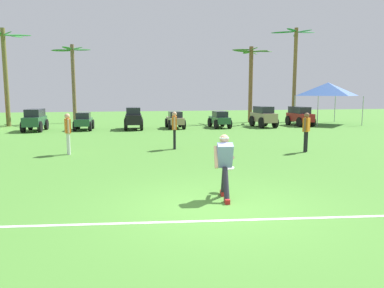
% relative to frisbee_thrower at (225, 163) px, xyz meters
% --- Properties ---
extents(ground_plane, '(80.00, 80.00, 0.00)m').
position_rel_frisbee_thrower_xyz_m(ground_plane, '(-0.36, -0.71, -0.80)').
color(ground_plane, '#478130').
extents(field_line_paint, '(26.60, 3.10, 0.01)m').
position_rel_frisbee_thrower_xyz_m(field_line_paint, '(-0.36, -1.46, -0.80)').
color(field_line_paint, white).
rests_on(field_line_paint, ground_plane).
extents(frisbee_thrower, '(0.56, 1.07, 1.42)m').
position_rel_frisbee_thrower_xyz_m(frisbee_thrower, '(0.00, 0.00, 0.00)').
color(frisbee_thrower, '#23232D').
rests_on(frisbee_thrower, ground_plane).
extents(frisbee_in_flight, '(0.36, 0.36, 0.06)m').
position_rel_frisbee_thrower_xyz_m(frisbee_in_flight, '(0.28, 0.59, -0.24)').
color(frisbee_in_flight, white).
extents(teammate_near_sideline, '(0.25, 0.50, 1.56)m').
position_rel_frisbee_thrower_xyz_m(teammate_near_sideline, '(-0.01, 7.44, 0.14)').
color(teammate_near_sideline, black).
rests_on(teammate_near_sideline, ground_plane).
extents(teammate_midfield, '(0.27, 0.50, 1.56)m').
position_rel_frisbee_thrower_xyz_m(teammate_midfield, '(-4.18, 6.89, 0.14)').
color(teammate_midfield, silver).
rests_on(teammate_midfield, ground_plane).
extents(teammate_deep, '(0.39, 0.40, 1.56)m').
position_rel_frisbee_thrower_xyz_m(teammate_deep, '(4.97, 5.65, 0.14)').
color(teammate_deep, black).
rests_on(teammate_deep, ground_plane).
extents(parked_car_slot_a, '(1.22, 2.43, 1.34)m').
position_rel_frisbee_thrower_xyz_m(parked_car_slot_a, '(-7.29, 16.39, -0.08)').
color(parked_car_slot_a, '#235133').
rests_on(parked_car_slot_a, ground_plane).
extents(parked_car_slot_b, '(1.15, 2.23, 1.10)m').
position_rel_frisbee_thrower_xyz_m(parked_car_slot_b, '(-4.41, 16.43, -0.23)').
color(parked_car_slot_b, '#235133').
rests_on(parked_car_slot_b, ground_plane).
extents(parked_car_slot_c, '(1.25, 2.39, 1.40)m').
position_rel_frisbee_thrower_xyz_m(parked_car_slot_c, '(-1.33, 16.29, -0.06)').
color(parked_car_slot_c, black).
rests_on(parked_car_slot_c, ground_plane).
extents(parked_car_slot_d, '(1.09, 2.20, 1.10)m').
position_rel_frisbee_thrower_xyz_m(parked_car_slot_d, '(1.38, 16.44, -0.23)').
color(parked_car_slot_d, '#998466').
rests_on(parked_car_slot_d, ground_plane).
extents(parked_car_slot_e, '(1.15, 2.23, 1.10)m').
position_rel_frisbee_thrower_xyz_m(parked_car_slot_e, '(4.38, 16.32, -0.23)').
color(parked_car_slot_e, '#235133').
rests_on(parked_car_slot_e, ground_plane).
extents(parked_car_slot_f, '(1.27, 2.40, 1.40)m').
position_rel_frisbee_thrower_xyz_m(parked_car_slot_f, '(7.43, 16.17, -0.06)').
color(parked_car_slot_f, '#998466').
rests_on(parked_car_slot_f, ground_plane).
extents(parked_car_slot_g, '(1.19, 2.42, 1.34)m').
position_rel_frisbee_thrower_xyz_m(parked_car_slot_g, '(10.33, 16.60, -0.08)').
color(parked_car_slot_g, maroon).
rests_on(parked_car_slot_g, ground_plane).
extents(palm_tree_far_left, '(3.68, 3.49, 6.66)m').
position_rel_frisbee_thrower_xyz_m(palm_tree_far_left, '(-9.77, 20.14, 3.25)').
color(palm_tree_far_left, brown).
rests_on(palm_tree_far_left, ground_plane).
extents(palm_tree_left_of_centre, '(3.02, 3.09, 5.96)m').
position_rel_frisbee_thrower_xyz_m(palm_tree_left_of_centre, '(-5.59, 22.53, 2.90)').
color(palm_tree_left_of_centre, brown).
rests_on(palm_tree_left_of_centre, ground_plane).
extents(palm_tree_right_of_centre, '(3.53, 3.09, 5.85)m').
position_rel_frisbee_thrower_xyz_m(palm_tree_right_of_centre, '(7.97, 20.31, 2.84)').
color(palm_tree_right_of_centre, brown).
rests_on(palm_tree_right_of_centre, ground_plane).
extents(palm_tree_far_right, '(3.27, 3.10, 7.34)m').
position_rel_frisbee_thrower_xyz_m(palm_tree_far_right, '(11.54, 20.10, 3.56)').
color(palm_tree_far_right, brown).
rests_on(palm_tree_far_right, ground_plane).
extents(event_tent, '(3.66, 3.66, 3.07)m').
position_rel_frisbee_thrower_xyz_m(event_tent, '(13.02, 17.61, 1.78)').
color(event_tent, '#B2B5BA').
rests_on(event_tent, ground_plane).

